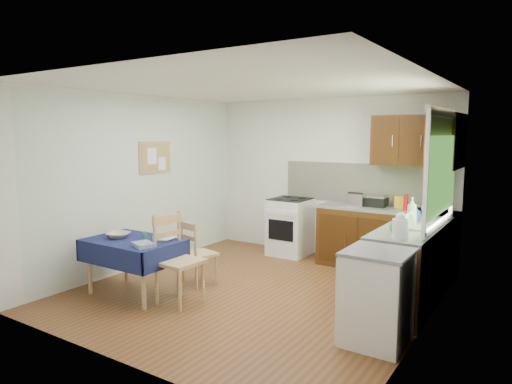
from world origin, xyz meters
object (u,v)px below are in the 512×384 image
Objects in this scene: dish_rack at (410,226)px; chair_near at (176,256)px; kettle at (401,227)px; toaster at (355,200)px; sandwich_press at (376,201)px; dining_table at (133,248)px; chair_far at (197,251)px.

chair_near is at bearing -153.79° from dish_rack.
dish_rack is 0.60m from kettle.
kettle is at bearing -68.70° from chair_near.
dish_rack reaches higher than chair_near.
chair_near is at bearing -136.79° from toaster.
sandwich_press is 0.76× the size of dish_rack.
dish_rack reaches higher than sandwich_press.
dining_table is 3.09m from kettle.
chair_far is (0.42, 0.67, -0.13)m from dining_table.
chair_near is at bearing -162.10° from kettle.
sandwich_press is (2.08, 2.71, 0.40)m from dining_table.
chair_near is (0.20, -0.59, 0.10)m from chair_far.
chair_near is 3.88× the size of toaster.
sandwich_press is at bearing 114.66° from kettle.
chair_near is 3.04m from sandwich_press.
dining_table is 3.44m from sandwich_press.
chair_near is 3.83× the size of kettle.
chair_far is at bearing -176.48° from kettle.
toaster reaches higher than chair_far.
toaster is 0.99× the size of kettle.
toaster is 0.30m from sandwich_press.
kettle is at bearing -6.79° from dining_table.
chair_near is 2.80m from toaster.
toaster is at bearing 122.94° from kettle.
kettle is (0.86, -1.88, 0.04)m from sandwich_press.
dish_rack reaches higher than dining_table.
chair_far is 0.64m from chair_near.
dining_table is 1.09× the size of chair_near.
dish_rack reaches higher than chair_far.
chair_far is 3.02× the size of sandwich_press.
dining_table is at bearing 73.62° from chair_far.
sandwich_press is (1.46, 2.63, 0.43)m from chair_near.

